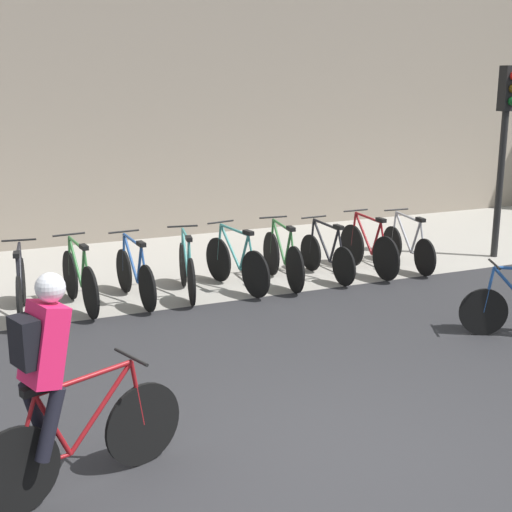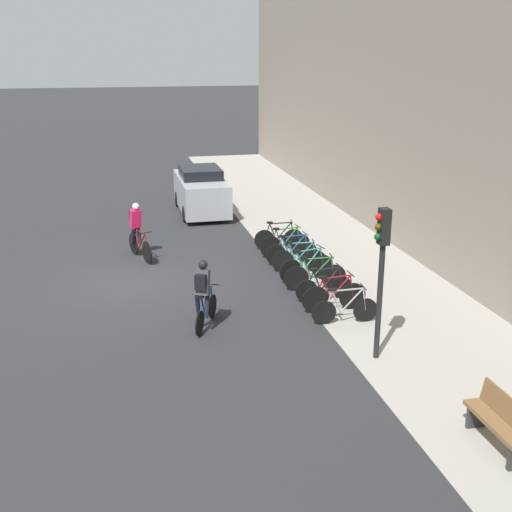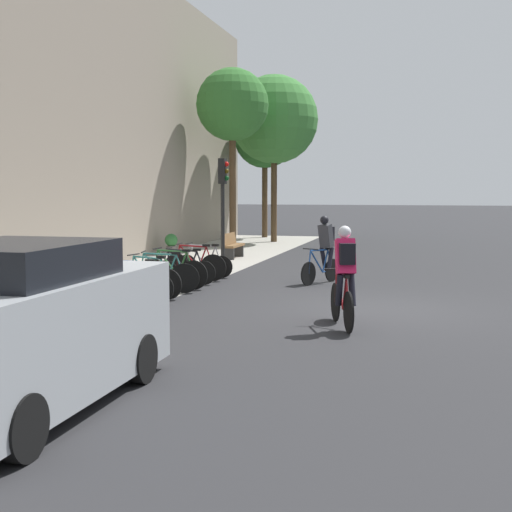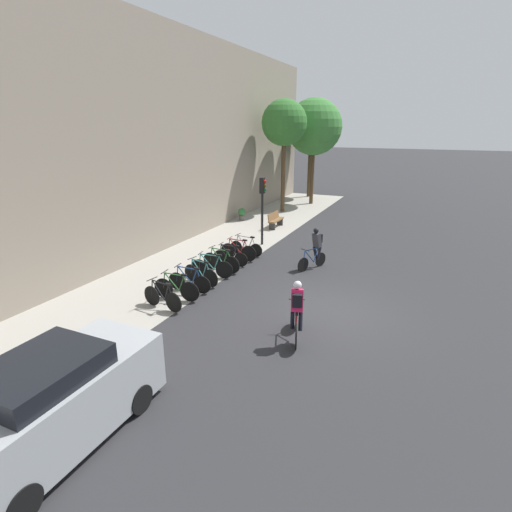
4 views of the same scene
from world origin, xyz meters
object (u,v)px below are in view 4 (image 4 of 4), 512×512
Objects in this scene: parked_bike_6 at (230,257)px; parked_car at (52,403)px; cyclist_pink at (297,310)px; parked_bike_2 at (189,281)px; cyclist_grey at (316,247)px; parked_bike_1 at (177,288)px; parked_bike_5 at (221,261)px; parked_bike_7 at (238,251)px; parked_bike_0 at (162,297)px; parked_bike_8 at (246,247)px; potted_plant at (242,213)px; parked_bike_4 at (212,267)px; parked_bike_3 at (201,274)px; traffic_light_pole at (263,199)px; bench at (275,220)px.

parked_car reaches higher than parked_bike_6.
parked_bike_2 is (1.73, 4.65, -0.55)m from cyclist_pink.
parked_bike_1 is (-5.08, 3.41, -0.53)m from cyclist_grey.
parked_bike_5 is 1.57m from parked_bike_7.
parked_bike_0 is at bearing 88.00° from cyclist_pink.
cyclist_grey is at bearing 11.62° from cyclist_pink.
parked_bike_2 is (-4.29, 3.41, -0.55)m from cyclist_grey.
potted_plant is (6.29, 3.35, 0.05)m from parked_bike_8.
parked_bike_7 reaches higher than potted_plant.
parked_bike_0 is 3.92m from parked_bike_5.
cyclist_pink is 0.42× the size of parked_car.
parked_bike_4 is at bearing -179.99° from parked_bike_7.
cyclist_pink is 5.31m from parked_bike_3.
parked_bike_6 is at bearing 179.97° from parked_bike_8.
parked_car reaches higher than parked_bike_4.
parked_bike_8 is (5.48, -0.00, -0.03)m from parked_bike_1.
traffic_light_pole reaches higher than parked_bike_8.
cyclist_grey is 9.53m from potted_plant.
parked_bike_8 is (0.78, -0.00, -0.03)m from parked_bike_7.
parked_bike_7 reaches higher than parked_bike_0.
potted_plant is at bearing 18.15° from parked_bike_3.
traffic_light_pole is 0.78× the size of parked_car.
parked_bike_1 is 1.01× the size of parked_bike_2.
parked_bike_0 is 0.97× the size of parked_bike_2.
cyclist_pink reaches higher than cyclist_grey.
parked_bike_7 is 3.29m from traffic_light_pole.
bench is (3.55, 0.72, -1.86)m from traffic_light_pole.
parked_bike_6 is 7.05m from bench.
parked_bike_5 is (0.78, -0.00, 0.00)m from parked_bike_4.
parked_bike_0 is at bearing -165.07° from potted_plant.
parked_bike_7 is (5.48, 0.00, 0.01)m from parked_bike_0.
parked_bike_5 is at bearing 48.72° from cyclist_pink.
potted_plant is (6.70, 6.76, -0.51)m from cyclist_grey.
parked_bike_6 is 1.57m from parked_bike_8.
cyclist_pink is at bearing -140.54° from parked_bike_7.
traffic_light_pole reaches higher than parked_bike_0.
parked_bike_4 is 1.12× the size of bench.
parked_bike_3 is at bearing 179.97° from parked_bike_8.
parked_bike_4 is (0.79, -0.00, 0.01)m from parked_bike_3.
parked_bike_2 is at bearing -0.09° from parked_bike_1.
parked_bike_0 is 0.96× the size of parked_bike_7.
parked_bike_1 is at bearing 146.11° from cyclist_grey.
parked_bike_0 is 0.93× the size of parked_bike_5.
cyclist_pink is at bearing -92.00° from parked_bike_0.
parked_bike_8 is at bearing 83.19° from cyclist_grey.
parked_bike_7 is 0.78m from parked_bike_8.
parked_car is (-7.17, -1.79, 0.50)m from parked_bike_2.
parked_bike_6 is 2.06× the size of potted_plant.
potted_plant is (10.21, 3.35, 0.03)m from parked_bike_3.
traffic_light_pole is (5.03, 0.01, 1.92)m from parked_bike_4.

